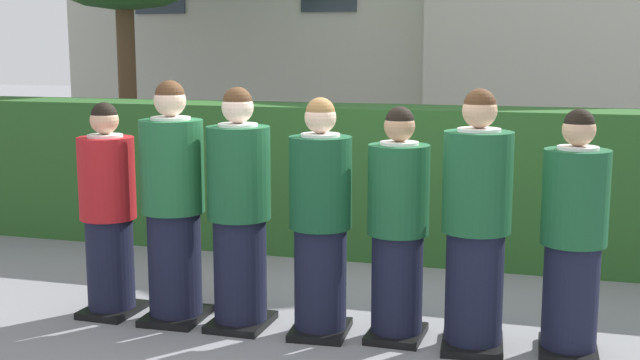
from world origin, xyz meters
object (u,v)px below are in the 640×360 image
student_front_row_1 (173,208)px  student_front_row_6 (573,240)px  student_front_row_2 (239,215)px  student_front_row_5 (476,227)px  student_front_row_3 (320,224)px  student_front_row_4 (398,230)px  student_in_red_blazer (108,215)px

student_front_row_1 → student_front_row_6: (2.68, 0.09, -0.07)m
student_front_row_2 → student_front_row_5: student_front_row_5 is taller
student_front_row_1 → student_front_row_3: size_ratio=1.06×
student_front_row_4 → student_front_row_6: 1.10m
student_front_row_5 → student_front_row_6: size_ratio=1.08×
student_front_row_6 → student_front_row_1: bearing=-178.0°
student_front_row_2 → student_front_row_3: bearing=0.4°
student_front_row_1 → student_front_row_5: size_ratio=1.02×
student_front_row_3 → student_front_row_4: student_front_row_3 is taller
student_front_row_2 → student_front_row_4: 1.09m
student_in_red_blazer → student_front_row_3: (1.57, 0.02, 0.03)m
student_front_row_4 → student_front_row_6: student_front_row_6 is taller
student_front_row_5 → student_front_row_3: bearing=-178.6°
student_in_red_blazer → student_front_row_3: 1.57m
student_front_row_6 → student_front_row_5: bearing=-174.5°
student_front_row_6 → student_front_row_3: bearing=-177.1°
student_front_row_3 → student_front_row_6: 1.61m
student_in_red_blazer → student_front_row_1: 0.51m
student_front_row_2 → student_front_row_6: student_front_row_2 is taller
student_in_red_blazer → student_front_row_2: student_front_row_2 is taller
student_front_row_5 → student_front_row_1: bearing=-179.1°
student_front_row_1 → student_front_row_6: bearing=2.0°
student_front_row_4 → student_front_row_2: bearing=-176.3°
student_front_row_1 → student_front_row_5: (2.08, 0.03, -0.01)m
student_front_row_5 → student_front_row_4: bearing=175.4°
student_front_row_2 → student_front_row_3: student_front_row_2 is taller
student_front_row_2 → student_front_row_4: student_front_row_2 is taller
student_front_row_2 → student_front_row_6: bearing=2.3°
student_in_red_blazer → student_front_row_6: 3.18m
student_in_red_blazer → student_front_row_5: 2.59m
student_front_row_3 → student_front_row_5: bearing=1.4°
student_in_red_blazer → student_front_row_6: size_ratio=0.99×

